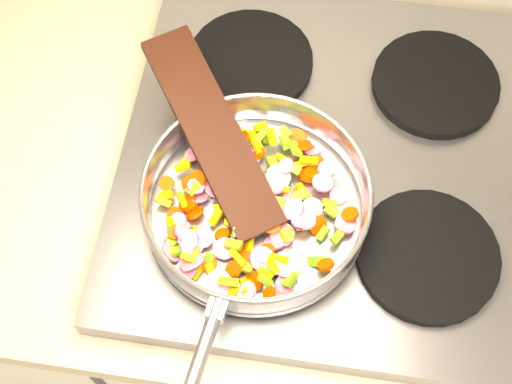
# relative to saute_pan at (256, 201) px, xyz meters

# --- Properties ---
(cooktop) EXTENTS (0.60, 0.60, 0.04)m
(cooktop) POSITION_rel_saute_pan_xyz_m (0.09, 0.11, -0.07)
(cooktop) COLOR #939399
(cooktop) RESTS_ON counter_top
(grate_fl) EXTENTS (0.19, 0.19, 0.02)m
(grate_fl) POSITION_rel_saute_pan_xyz_m (-0.05, -0.03, -0.04)
(grate_fl) COLOR black
(grate_fl) RESTS_ON cooktop
(grate_fr) EXTENTS (0.19, 0.19, 0.02)m
(grate_fr) POSITION_rel_saute_pan_xyz_m (0.23, -0.03, -0.04)
(grate_fr) COLOR black
(grate_fr) RESTS_ON cooktop
(grate_bl) EXTENTS (0.19, 0.19, 0.02)m
(grate_bl) POSITION_rel_saute_pan_xyz_m (-0.05, 0.25, -0.04)
(grate_bl) COLOR black
(grate_bl) RESTS_ON cooktop
(grate_br) EXTENTS (0.19, 0.19, 0.02)m
(grate_br) POSITION_rel_saute_pan_xyz_m (0.23, 0.25, -0.04)
(grate_br) COLOR black
(grate_br) RESTS_ON cooktop
(saute_pan) EXTENTS (0.35, 0.51, 0.06)m
(saute_pan) POSITION_rel_saute_pan_xyz_m (0.00, 0.00, 0.00)
(saute_pan) COLOR #9E9EA5
(saute_pan) RESTS_ON grate_fl
(vegetable_heap) EXTENTS (0.28, 0.27, 0.05)m
(vegetable_heap) POSITION_rel_saute_pan_xyz_m (-0.00, -0.01, -0.02)
(vegetable_heap) COLOR #D31468
(vegetable_heap) RESTS_ON saute_pan
(wooden_spatula) EXTENTS (0.23, 0.29, 0.08)m
(wooden_spatula) POSITION_rel_saute_pan_xyz_m (-0.07, 0.08, 0.02)
(wooden_spatula) COLOR black
(wooden_spatula) RESTS_ON saute_pan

